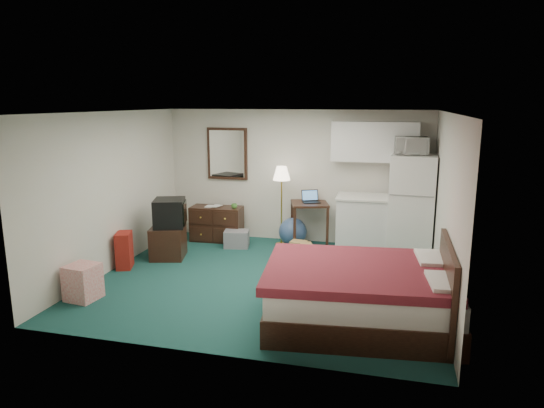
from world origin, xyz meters
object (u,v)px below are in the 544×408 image
(dresser, at_px, (217,224))
(fridge, at_px, (412,207))
(floor_lamp, at_px, (281,206))
(bed, at_px, (360,295))
(kitchen_counter, at_px, (363,226))
(desk, at_px, (309,224))
(tv_stand, at_px, (168,242))
(suitcase, at_px, (124,250))

(dresser, relative_size, fridge, 0.55)
(floor_lamp, height_order, bed, floor_lamp)
(kitchen_counter, bearing_deg, desk, 166.65)
(floor_lamp, distance_m, bed, 3.41)
(dresser, height_order, tv_stand, dresser)
(floor_lamp, relative_size, kitchen_counter, 1.48)
(bed, distance_m, suitcase, 3.98)
(floor_lamp, distance_m, kitchen_counter, 1.55)
(desk, bearing_deg, bed, -85.40)
(desk, height_order, fridge, fridge)
(dresser, distance_m, bed, 4.15)
(dresser, xyz_separation_m, bed, (2.94, -2.92, 0.02))
(dresser, relative_size, bed, 0.45)
(desk, bearing_deg, tv_stand, -166.57)
(kitchen_counter, height_order, bed, kitchen_counter)
(desk, distance_m, bed, 3.22)
(desk, height_order, kitchen_counter, kitchen_counter)
(dresser, distance_m, floor_lamp, 1.34)
(kitchen_counter, height_order, tv_stand, kitchen_counter)
(desk, xyz_separation_m, tv_stand, (-2.24, -1.28, -0.14))
(floor_lamp, bearing_deg, kitchen_counter, -5.87)
(bed, relative_size, tv_stand, 3.66)
(fridge, relative_size, bed, 0.82)
(kitchen_counter, xyz_separation_m, tv_stand, (-3.24, -1.06, -0.23))
(tv_stand, bearing_deg, kitchen_counter, 3.90)
(bed, height_order, suitcase, bed)
(bed, bearing_deg, desk, 104.80)
(dresser, distance_m, kitchen_counter, 2.80)
(desk, distance_m, kitchen_counter, 1.03)
(kitchen_counter, distance_m, bed, 2.80)
(bed, bearing_deg, tv_stand, 146.80)
(tv_stand, bearing_deg, suitcase, -138.49)
(kitchen_counter, bearing_deg, dresser, 176.09)
(desk, xyz_separation_m, kitchen_counter, (1.00, -0.21, 0.09))
(dresser, height_order, kitchen_counter, kitchen_counter)
(floor_lamp, height_order, desk, floor_lamp)
(bed, xyz_separation_m, tv_stand, (-3.39, 1.73, -0.08))
(fridge, xyz_separation_m, tv_stand, (-4.04, -1.03, -0.62))
(fridge, bearing_deg, floor_lamp, 179.63)
(kitchen_counter, bearing_deg, floor_lamp, 172.87)
(floor_lamp, relative_size, fridge, 0.83)
(fridge, bearing_deg, kitchen_counter, -178.13)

